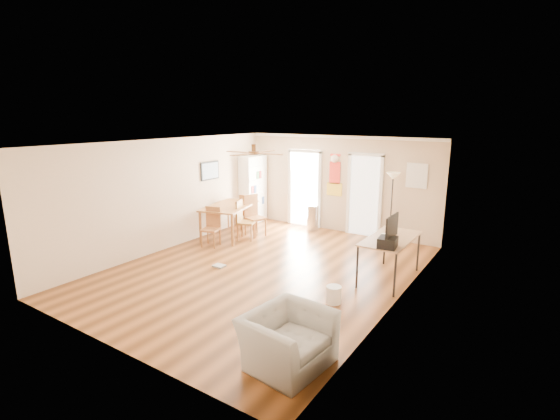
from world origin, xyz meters
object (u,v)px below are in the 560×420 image
Objects in this scene: dining_chair_right_b at (246,220)px; dining_chair_near at (211,227)px; dining_table at (230,221)px; wastebasket_a at (334,295)px; dining_chair_right_a at (255,216)px; trash_can at (313,217)px; printer at (388,242)px; armchair at (288,339)px; bookshelf at (253,189)px; torchiere_lamp at (391,208)px; computer_desk at (389,258)px; dining_chair_far at (249,211)px.

dining_chair_right_b is 1.00m from dining_chair_near.
wastebasket_a is (4.03, -2.07, -0.26)m from dining_table.
dining_chair_right_a is 4.28m from wastebasket_a.
wastebasket_a is (3.86, -1.14, -0.32)m from dining_chair_near.
trash_can is (1.53, 1.72, -0.06)m from dining_table.
printer is 2.90m from armchair.
wastebasket_a is at bearing -108.60° from dining_chair_right_a.
bookshelf is 2.07× the size of dining_chair_near.
armchair is (0.58, -5.68, -0.54)m from torchiere_lamp.
dining_chair_right_b is 2.81× the size of printer.
computer_desk is (4.29, 0.39, -0.05)m from dining_chair_near.
bookshelf is 2.03m from trash_can.
printer is at bearing 138.52° from dining_chair_far.
dining_table reaches higher than trash_can.
armchair reaches higher than wastebasket_a.
torchiere_lamp is (2.19, -0.00, 0.54)m from trash_can.
computer_desk is at bearing -71.76° from torchiere_lamp.
trash_can is at bearing -49.26° from dining_chair_right_b.
computer_desk is (2.93, -2.25, 0.07)m from trash_can.
torchiere_lamp reaches higher than printer.
computer_desk is at bearing 74.33° from wastebasket_a.
dining_chair_right_a is 1.13× the size of dining_chair_near.
dining_chair_right_b is 5.46m from armchair.
dining_table is at bearing 173.21° from computer_desk.
bookshelf is 2.80× the size of trash_can.
bookshelf is 5.48× the size of printer.
dining_chair_near is at bearing 163.46° from wastebasket_a.
dining_chair_near is 3.16× the size of wastebasket_a.
torchiere_lamp is 1.67× the size of armchair.
armchair is (4.68, -5.50, -0.64)m from bookshelf.
torchiere_lamp is 1.13× the size of computer_desk.
dining_chair_right_a is 0.39m from dining_chair_right_b.
printer is (4.05, -1.14, 0.43)m from dining_chair_right_b.
dining_chair_near is 4.44m from torchiere_lamp.
trash_can is at bearing -19.92° from dining_chair_right_a.
dining_table is 1.56× the size of armchair.
dining_chair_near is at bearing -117.28° from trash_can.
dining_chair_near is 4.04m from wastebasket_a.
dining_chair_far is at bearing 67.81° from dining_chair_right_a.
dining_table is 2.30m from trash_can.
computer_desk is at bearing 3.97° from armchair.
torchiere_lamp reaches higher than dining_chair_near.
printer is 1.19× the size of wastebasket_a.
wastebasket_a is (2.50, -3.78, -0.20)m from trash_can.
bookshelf is at bearing -177.47° from torchiere_lamp.
wastebasket_a is at bearing -36.42° from bookshelf.
dining_chair_right_a is at bearing -19.44° from dining_chair_right_b.
printer is at bearing -94.00° from dining_chair_right_a.
torchiere_lamp is 4.95× the size of printer.
dining_chair_right_a is at bearing -157.31° from torchiere_lamp.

